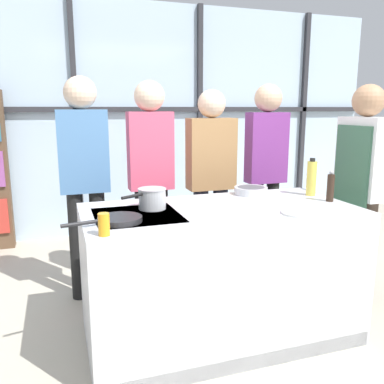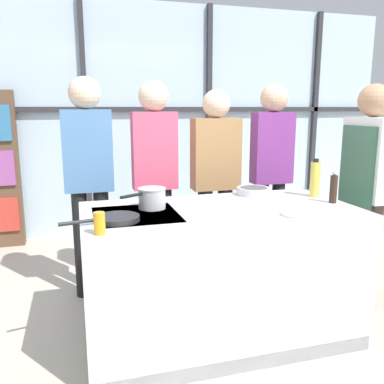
{
  "view_description": "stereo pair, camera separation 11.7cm",
  "coord_description": "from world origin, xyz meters",
  "px_view_note": "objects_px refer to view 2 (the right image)",
  "views": [
    {
      "loc": [
        -1.0,
        -2.41,
        1.56
      ],
      "look_at": [
        -0.17,
        0.1,
        1.01
      ],
      "focal_mm": 38.0,
      "sensor_mm": 36.0,
      "label": 1
    },
    {
      "loc": [
        -0.89,
        -2.45,
        1.56
      ],
      "look_at": [
        -0.17,
        0.1,
        1.01
      ],
      "focal_mm": 38.0,
      "sensor_mm": 36.0,
      "label": 2
    }
  ],
  "objects_px": {
    "frying_pan": "(116,218)",
    "juice_glass_near": "(99,223)",
    "pepper_grinder": "(333,188)",
    "spectator_center_right": "(215,174)",
    "spectator_far_left": "(89,171)",
    "spectator_center_left": "(155,169)",
    "mixing_bowl": "(253,191)",
    "chef": "(367,183)",
    "oil_bottle": "(315,179)",
    "spectator_far_right": "(272,165)",
    "saucepan": "(152,198)",
    "white_plate": "(299,214)"
  },
  "relations": [
    {
      "from": "white_plate",
      "to": "pepper_grinder",
      "type": "distance_m",
      "value": 0.47
    },
    {
      "from": "spectator_center_right",
      "to": "juice_glass_near",
      "type": "relative_size",
      "value": 14.42
    },
    {
      "from": "chef",
      "to": "spectator_far_left",
      "type": "height_order",
      "value": "spectator_far_left"
    },
    {
      "from": "spectator_center_left",
      "to": "spectator_far_right",
      "type": "xyz_separation_m",
      "value": [
        1.08,
        0.0,
        -0.01
      ]
    },
    {
      "from": "spectator_far_left",
      "to": "spectator_center_left",
      "type": "xyz_separation_m",
      "value": [
        0.54,
        0.0,
        -0.01
      ]
    },
    {
      "from": "spectator_far_left",
      "to": "pepper_grinder",
      "type": "relative_size",
      "value": 8.07
    },
    {
      "from": "spectator_center_right",
      "to": "spectator_far_left",
      "type": "bearing_deg",
      "value": 0.0
    },
    {
      "from": "white_plate",
      "to": "mixing_bowl",
      "type": "bearing_deg",
      "value": 92.23
    },
    {
      "from": "spectator_far_left",
      "to": "mixing_bowl",
      "type": "distance_m",
      "value": 1.32
    },
    {
      "from": "spectator_far_right",
      "to": "pepper_grinder",
      "type": "bearing_deg",
      "value": 89.99
    },
    {
      "from": "saucepan",
      "to": "pepper_grinder",
      "type": "bearing_deg",
      "value": -8.35
    },
    {
      "from": "juice_glass_near",
      "to": "pepper_grinder",
      "type": "bearing_deg",
      "value": 10.38
    },
    {
      "from": "spectator_center_left",
      "to": "saucepan",
      "type": "height_order",
      "value": "spectator_center_left"
    },
    {
      "from": "saucepan",
      "to": "spectator_far_right",
      "type": "bearing_deg",
      "value": 31.38
    },
    {
      "from": "spectator_center_left",
      "to": "mixing_bowl",
      "type": "distance_m",
      "value": 0.86
    },
    {
      "from": "spectator_far_left",
      "to": "pepper_grinder",
      "type": "height_order",
      "value": "spectator_far_left"
    },
    {
      "from": "frying_pan",
      "to": "juice_glass_near",
      "type": "bearing_deg",
      "value": -115.1
    },
    {
      "from": "spectator_center_right",
      "to": "mixing_bowl",
      "type": "bearing_deg",
      "value": 101.99
    },
    {
      "from": "pepper_grinder",
      "to": "frying_pan",
      "type": "bearing_deg",
      "value": -177.42
    },
    {
      "from": "mixing_bowl",
      "to": "spectator_center_right",
      "type": "bearing_deg",
      "value": 101.99
    },
    {
      "from": "chef",
      "to": "spectator_far_left",
      "type": "relative_size",
      "value": 0.96
    },
    {
      "from": "chef",
      "to": "oil_bottle",
      "type": "distance_m",
      "value": 0.44
    },
    {
      "from": "pepper_grinder",
      "to": "juice_glass_near",
      "type": "distance_m",
      "value": 1.63
    },
    {
      "from": "mixing_bowl",
      "to": "pepper_grinder",
      "type": "distance_m",
      "value": 0.58
    },
    {
      "from": "spectator_far_right",
      "to": "spectator_center_left",
      "type": "bearing_deg",
      "value": 0.0
    },
    {
      "from": "frying_pan",
      "to": "spectator_far_right",
      "type": "bearing_deg",
      "value": 33.92
    },
    {
      "from": "spectator_center_left",
      "to": "saucepan",
      "type": "distance_m",
      "value": 0.78
    },
    {
      "from": "spectator_far_left",
      "to": "spectator_center_left",
      "type": "height_order",
      "value": "spectator_far_left"
    },
    {
      "from": "chef",
      "to": "juice_glass_near",
      "type": "relative_size",
      "value": 14.6
    },
    {
      "from": "spectator_center_left",
      "to": "mixing_bowl",
      "type": "bearing_deg",
      "value": 140.1
    },
    {
      "from": "spectator_far_left",
      "to": "oil_bottle",
      "type": "relative_size",
      "value": 6.34
    },
    {
      "from": "chef",
      "to": "pepper_grinder",
      "type": "height_order",
      "value": "chef"
    },
    {
      "from": "oil_bottle",
      "to": "juice_glass_near",
      "type": "xyz_separation_m",
      "value": [
        -1.6,
        -0.51,
        -0.07
      ]
    },
    {
      "from": "chef",
      "to": "white_plate",
      "type": "height_order",
      "value": "chef"
    },
    {
      "from": "pepper_grinder",
      "to": "juice_glass_near",
      "type": "bearing_deg",
      "value": -169.62
    },
    {
      "from": "chef",
      "to": "saucepan",
      "type": "height_order",
      "value": "chef"
    },
    {
      "from": "oil_bottle",
      "to": "saucepan",
      "type": "bearing_deg",
      "value": -178.43
    },
    {
      "from": "spectator_far_right",
      "to": "spectator_center_right",
      "type": "bearing_deg",
      "value": -0.0
    },
    {
      "from": "spectator_far_right",
      "to": "mixing_bowl",
      "type": "bearing_deg",
      "value": 52.36
    },
    {
      "from": "white_plate",
      "to": "chef",
      "type": "bearing_deg",
      "value": 27.15
    },
    {
      "from": "spectator_far_right",
      "to": "juice_glass_near",
      "type": "height_order",
      "value": "spectator_far_right"
    },
    {
      "from": "spectator_center_left",
      "to": "saucepan",
      "type": "xyz_separation_m",
      "value": [
        -0.17,
        -0.76,
        -0.08
      ]
    },
    {
      "from": "spectator_center_right",
      "to": "pepper_grinder",
      "type": "relative_size",
      "value": 7.69
    },
    {
      "from": "chef",
      "to": "juice_glass_near",
      "type": "xyz_separation_m",
      "value": [
        -2.03,
        -0.48,
        -0.02
      ]
    },
    {
      "from": "chef",
      "to": "spectator_far_right",
      "type": "xyz_separation_m",
      "value": [
        -0.42,
        0.76,
        0.06
      ]
    },
    {
      "from": "white_plate",
      "to": "mixing_bowl",
      "type": "height_order",
      "value": "mixing_bowl"
    },
    {
      "from": "spectator_center_right",
      "to": "pepper_grinder",
      "type": "distance_m",
      "value": 1.09
    },
    {
      "from": "spectator_far_left",
      "to": "spectator_center_right",
      "type": "distance_m",
      "value": 1.08
    },
    {
      "from": "frying_pan",
      "to": "saucepan",
      "type": "distance_m",
      "value": 0.36
    },
    {
      "from": "chef",
      "to": "spectator_center_right",
      "type": "bearing_deg",
      "value": 51.73
    }
  ]
}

